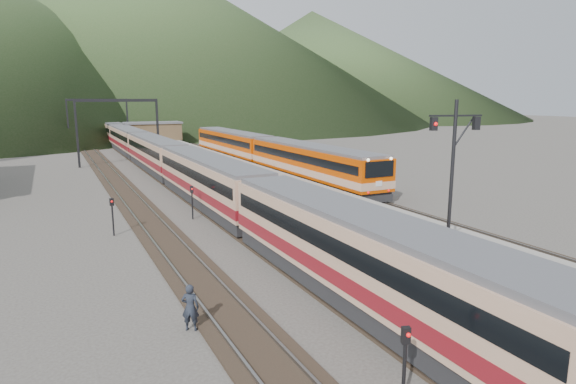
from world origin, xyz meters
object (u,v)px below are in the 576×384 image
signal_mast (452,171)px  main_train (156,154)px  second_train (265,151)px  worker (190,307)px

signal_mast → main_train: bearing=94.8°
second_train → signal_mast: bearing=-102.5°
second_train → worker: second_train is taller
main_train → second_train: bearing=-19.2°
second_train → worker: bearing=-117.5°
worker → main_train: bearing=-70.6°
signal_mast → second_train: bearing=77.5°
main_train → signal_mast: size_ratio=14.06×
main_train → worker: main_train is taller
main_train → worker: size_ratio=57.73×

